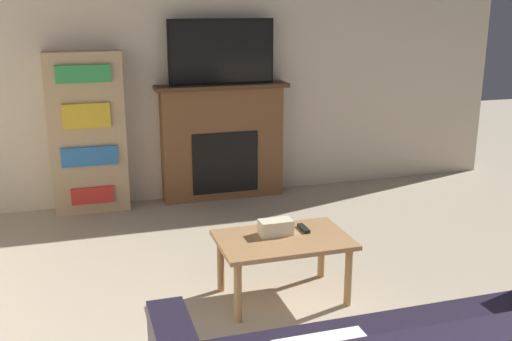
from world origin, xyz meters
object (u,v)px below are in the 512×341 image
Objects in this scene: fireplace at (222,141)px; coffee_table at (283,246)px; bookshelf at (88,133)px; tv at (222,52)px.

fireplace is 1.51× the size of coffee_table.
bookshelf is at bearing -179.02° from fireplace.
tv reaches higher than bookshelf.
tv is 2.48m from coffee_table.
bookshelf is at bearing -179.90° from tv.
fireplace is 1.31m from bookshelf.
fireplace is 0.89m from tv.
tv is (0.00, -0.02, 0.89)m from fireplace.
fireplace is at bearing 86.33° from coffee_table.
tv is 1.20× the size of coffee_table.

